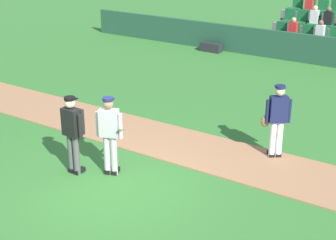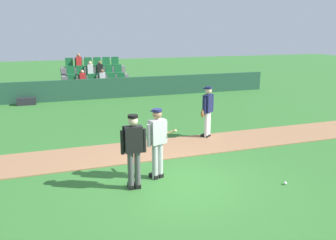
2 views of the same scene
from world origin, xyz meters
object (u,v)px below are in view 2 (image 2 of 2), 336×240
(batter_grey_jersey, at_px, (157,141))
(equipment_bag, at_px, (27,101))
(umpire_home_plate, at_px, (133,147))
(baseball, at_px, (285,183))
(runner_navy_jersey, at_px, (208,110))

(batter_grey_jersey, xyz_separation_m, equipment_bag, (-3.45, 10.72, -0.79))
(umpire_home_plate, xyz_separation_m, baseball, (3.45, -1.00, -0.96))
(batter_grey_jersey, height_order, baseball, batter_grey_jersey)
(batter_grey_jersey, distance_m, umpire_home_plate, 0.80)
(batter_grey_jersey, height_order, equipment_bag, batter_grey_jersey)
(batter_grey_jersey, bearing_deg, umpire_home_plate, -150.58)
(runner_navy_jersey, distance_m, baseball, 4.21)
(runner_navy_jersey, bearing_deg, batter_grey_jersey, -134.17)
(umpire_home_plate, distance_m, equipment_bag, 11.48)
(runner_navy_jersey, relative_size, equipment_bag, 1.96)
(runner_navy_jersey, xyz_separation_m, baseball, (0.12, -4.10, -0.93))
(batter_grey_jersey, bearing_deg, equipment_bag, 107.85)
(umpire_home_plate, distance_m, runner_navy_jersey, 4.56)
(baseball, distance_m, equipment_bag, 13.61)
(umpire_home_plate, distance_m, baseball, 3.72)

